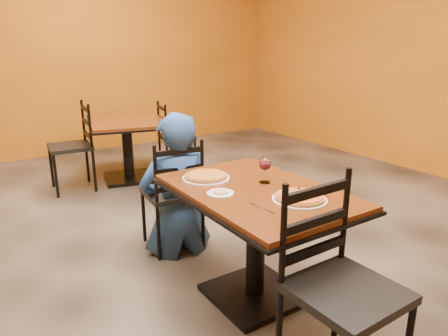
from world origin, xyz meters
TOP-DOWN VIEW (x-y plane):
  - floor at (0.00, 0.00)m, footprint 7.00×8.00m
  - wall_back at (0.00, 4.00)m, footprint 7.00×0.01m
  - table_main at (0.00, -0.50)m, footprint 0.83×1.23m
  - table_second at (0.22, 2.31)m, footprint 1.11×1.41m
  - chair_main_near at (-0.11, -1.31)m, footprint 0.47×0.47m
  - chair_main_far at (-0.11, 0.45)m, footprint 0.45×0.45m
  - chair_second_left at (-0.44, 2.31)m, footprint 0.48×0.48m
  - chair_second_right at (0.88, 2.31)m, footprint 0.47×0.47m
  - diner at (-0.12, 0.36)m, footprint 0.62×0.45m
  - plate_main at (0.08, -0.78)m, footprint 0.31×0.31m
  - pizza_main at (0.08, -0.78)m, footprint 0.28×0.28m
  - plate_far at (-0.16, -0.16)m, footprint 0.31×0.31m
  - pizza_far at (-0.16, -0.16)m, footprint 0.28×0.28m
  - side_plate at (-0.24, -0.45)m, footprint 0.16×0.16m
  - dip at (-0.24, -0.45)m, footprint 0.09×0.09m
  - wine_glass at (0.11, -0.43)m, footprint 0.08×0.08m
  - fork at (-0.17, -0.76)m, footprint 0.03×0.19m
  - knife at (0.28, -0.75)m, footprint 0.08×0.20m

SIDE VIEW (x-z plane):
  - floor at x=0.00m, z-range -0.01..0.01m
  - chair_second_right at x=0.88m, z-range 0.00..0.90m
  - chair_main_far at x=-0.11m, z-range 0.00..0.91m
  - chair_second_left at x=-0.44m, z-range 0.00..0.98m
  - chair_main_near at x=-0.11m, z-range 0.00..1.02m
  - table_main at x=0.00m, z-range 0.18..0.93m
  - table_second at x=0.22m, z-range 0.18..0.93m
  - diner at x=-0.12m, z-range 0.00..1.12m
  - fork at x=-0.17m, z-range 0.75..0.75m
  - knife at x=0.28m, z-range 0.75..0.75m
  - plate_main at x=0.08m, z-range 0.75..0.76m
  - plate_far at x=-0.16m, z-range 0.75..0.76m
  - side_plate at x=-0.24m, z-range 0.75..0.76m
  - dip at x=-0.24m, z-range 0.76..0.77m
  - pizza_main at x=0.08m, z-range 0.76..0.78m
  - pizza_far at x=-0.16m, z-range 0.76..0.78m
  - wine_glass at x=0.11m, z-range 0.75..0.93m
  - wall_back at x=0.00m, z-range 0.00..3.00m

